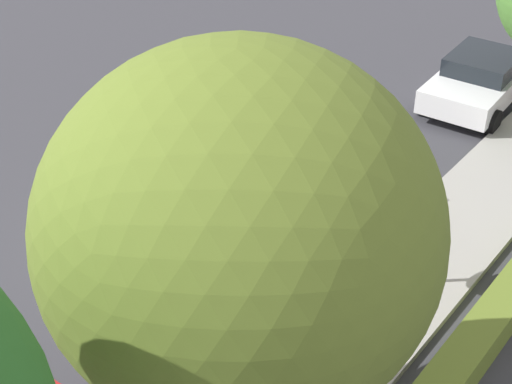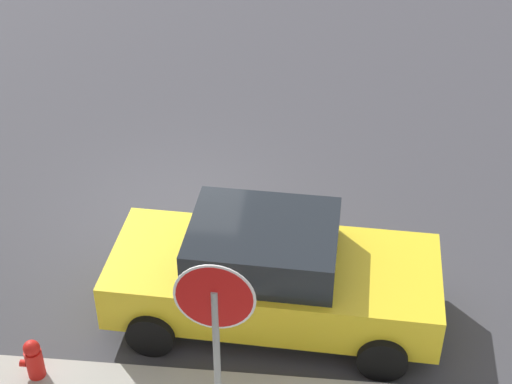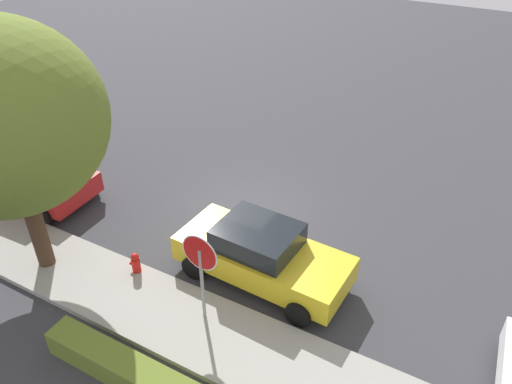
{
  "view_description": "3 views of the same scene",
  "coord_description": "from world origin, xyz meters",
  "views": [
    {
      "loc": [
        8.71,
        9.09,
        9.52
      ],
      "look_at": [
        -1.38,
        1.34,
        1.0
      ],
      "focal_mm": 55.0,
      "sensor_mm": 36.0,
      "label": 1
    },
    {
      "loc": [
        -2.39,
        10.24,
        7.67
      ],
      "look_at": [
        -1.47,
        0.69,
        0.98
      ],
      "focal_mm": 55.0,
      "sensor_mm": 36.0,
      "label": 2
    },
    {
      "loc": [
        -6.29,
        10.63,
        8.95
      ],
      "look_at": [
        -0.77,
        0.63,
        1.33
      ],
      "focal_mm": 35.0,
      "sensor_mm": 36.0,
      "label": 3
    }
  ],
  "objects": [
    {
      "name": "ground_plane",
      "position": [
        0.0,
        0.0,
        0.0
      ],
      "size": [
        60.0,
        60.0,
        0.0
      ],
      "primitive_type": "plane",
      "color": "#38383D"
    },
    {
      "name": "stop_sign",
      "position": [
        -1.37,
        4.18,
        1.73
      ],
      "size": [
        0.89,
        0.08,
        2.49
      ],
      "color": "gray",
      "rests_on": "ground_plane"
    },
    {
      "name": "parked_car_yellow",
      "position": [
        -1.83,
        2.26,
        0.77
      ],
      "size": [
        4.47,
        2.18,
        1.55
      ],
      "color": "yellow",
      "rests_on": "ground_plane"
    },
    {
      "name": "fire_hydrant",
      "position": [
        1.0,
        3.76,
        0.36
      ],
      "size": [
        0.3,
        0.22,
        0.72
      ],
      "color": "red",
      "rests_on": "ground_plane"
    }
  ]
}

